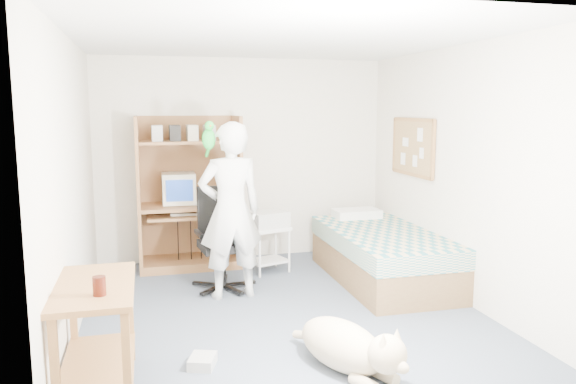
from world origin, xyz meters
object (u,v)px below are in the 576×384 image
object	(u,v)px
side_desk	(96,321)
printer_cart	(268,242)
computer_hutch	(189,199)
office_chair	(222,253)
bed	(382,255)
dog	(348,346)
person	(231,211)

from	to	relation	value
side_desk	printer_cart	bearing A→B (deg)	55.20
computer_hutch	office_chair	xyz separation A→B (m)	(0.25, -0.94, -0.44)
bed	office_chair	distance (m)	1.76
office_chair	bed	bearing A→B (deg)	-12.65
bed	dog	distance (m)	2.26
person	computer_hutch	bearing A→B (deg)	-82.64
dog	bed	bearing A→B (deg)	36.75
computer_hutch	dog	world-z (taller)	computer_hutch
computer_hutch	dog	size ratio (longest dim) A/B	1.62
bed	side_desk	distance (m)	3.39
dog	printer_cart	xyz separation A→B (m)	(-0.02, 2.59, 0.16)
side_desk	office_chair	world-z (taller)	office_chair
computer_hutch	office_chair	distance (m)	1.07
computer_hutch	person	bearing A→B (deg)	-76.06
side_desk	person	distance (m)	2.09
bed	person	world-z (taller)	person
printer_cart	side_desk	bearing A→B (deg)	-142.73
bed	printer_cart	world-z (taller)	bed
computer_hutch	office_chair	world-z (taller)	computer_hutch
bed	printer_cart	distance (m)	1.31
side_desk	dog	size ratio (longest dim) A/B	0.90
side_desk	dog	distance (m)	1.76
side_desk	office_chair	distance (m)	2.29
bed	dog	world-z (taller)	bed
side_desk	person	xyz separation A→B (m)	(1.16, 1.69, 0.39)
side_desk	printer_cart	size ratio (longest dim) A/B	1.87
office_chair	printer_cart	bearing A→B (deg)	30.04
bed	printer_cart	xyz separation A→B (m)	(-1.15, 0.63, 0.07)
printer_cart	person	bearing A→B (deg)	-143.69
computer_hutch	side_desk	world-z (taller)	computer_hutch
office_chair	dog	distance (m)	2.24
side_desk	dog	world-z (taller)	side_desk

